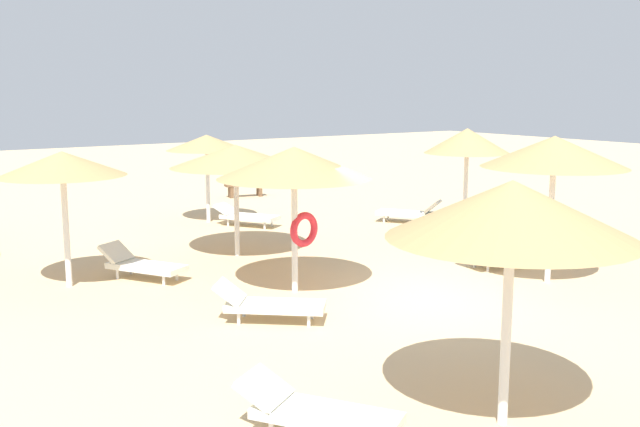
% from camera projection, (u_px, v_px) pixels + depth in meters
% --- Properties ---
extents(ground_plane, '(80.00, 80.00, 0.00)m').
position_uv_depth(ground_plane, '(407.00, 296.00, 14.02)').
color(ground_plane, '#D1B284').
extents(parasol_0, '(2.99, 2.99, 2.87)m').
position_uv_depth(parasol_0, '(294.00, 164.00, 13.91)').
color(parasol_0, silver).
rests_on(parasol_0, ground).
extents(parasol_1, '(2.35, 2.35, 2.89)m').
position_uv_depth(parasol_1, '(467.00, 141.00, 19.87)').
color(parasol_1, silver).
rests_on(parasol_1, ground).
extents(parasol_4, '(2.92, 2.92, 3.03)m').
position_uv_depth(parasol_4, '(554.00, 152.00, 14.59)').
color(parasol_4, silver).
rests_on(parasol_4, ground).
extents(parasol_5, '(2.49, 2.49, 2.75)m').
position_uv_depth(parasol_5, '(62.00, 164.00, 14.31)').
color(parasol_5, silver).
rests_on(parasol_5, ground).
extents(parasol_6, '(2.89, 2.89, 2.94)m').
position_uv_depth(parasol_6, '(512.00, 210.00, 8.27)').
color(parasol_6, silver).
rests_on(parasol_6, ground).
extents(parasol_7, '(2.38, 2.38, 2.62)m').
position_uv_depth(parasol_7, '(207.00, 143.00, 21.42)').
color(parasol_7, silver).
rests_on(parasol_7, ground).
extents(parasol_8, '(3.09, 3.09, 2.66)m').
position_uv_depth(parasol_8, '(236.00, 156.00, 17.07)').
color(parasol_8, silver).
rests_on(parasol_8, ground).
extents(lounger_0, '(1.86, 1.71, 0.70)m').
position_uv_depth(lounger_0, '(268.00, 304.00, 12.47)').
color(lounger_0, silver).
rests_on(lounger_0, ground).
extents(lounger_1, '(1.58, 1.92, 0.73)m').
position_uv_depth(lounger_1, '(410.00, 212.00, 21.63)').
color(lounger_1, silver).
rests_on(lounger_1, ground).
extents(lounger_4, '(1.93, 0.82, 0.74)m').
position_uv_depth(lounger_4, '(497.00, 253.00, 16.26)').
color(lounger_4, silver).
rests_on(lounger_4, ground).
extents(lounger_5, '(1.51, 1.95, 0.71)m').
position_uv_depth(lounger_5, '(141.00, 264.00, 15.26)').
color(lounger_5, silver).
rests_on(lounger_5, ground).
extents(lounger_6, '(1.57, 1.95, 0.65)m').
position_uv_depth(lounger_6, '(315.00, 411.00, 8.33)').
color(lounger_6, silver).
rests_on(lounger_6, ground).
extents(lounger_7, '(1.57, 1.96, 0.62)m').
position_uv_depth(lounger_7, '(246.00, 216.00, 21.14)').
color(lounger_7, silver).
rests_on(lounger_7, ground).
extents(bench_0, '(1.55, 0.69, 0.49)m').
position_uv_depth(bench_0, '(245.00, 188.00, 26.85)').
color(bench_0, brown).
rests_on(bench_0, ground).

